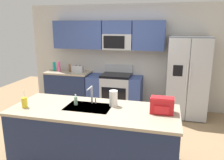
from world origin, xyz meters
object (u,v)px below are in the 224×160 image
(drink_cup_yellow, at_px, (25,102))
(soap_dispenser, at_px, (76,100))
(toaster, at_px, (78,69))
(paper_towel_roll, at_px, (113,98))
(bottle_teal, at_px, (54,66))
(bottle_pink, at_px, (59,67))
(backpack, at_px, (162,105))
(pepper_mill, at_px, (70,68))
(sink_faucet, at_px, (92,93))
(range_oven, at_px, (115,92))
(refrigerator, at_px, (187,78))

(drink_cup_yellow, relative_size, soap_dispenser, 1.61)
(toaster, distance_m, paper_towel_roll, 2.59)
(soap_dispenser, bearing_deg, bottle_teal, 124.87)
(toaster, bearing_deg, drink_cup_yellow, -85.45)
(bottle_pink, bearing_deg, backpack, -39.61)
(pepper_mill, xyz_separation_m, sink_faucet, (1.37, -2.19, 0.07))
(range_oven, height_order, toaster, range_oven)
(pepper_mill, xyz_separation_m, paper_towel_roll, (1.72, -2.19, 0.02))
(bottle_pink, height_order, drink_cup_yellow, drink_cup_yellow)
(toaster, height_order, backpack, backpack)
(refrigerator, bearing_deg, drink_cup_yellow, -134.62)
(range_oven, distance_m, drink_cup_yellow, 2.74)
(toaster, xyz_separation_m, bottle_teal, (-0.70, 0.05, 0.03))
(paper_towel_roll, bearing_deg, backpack, -8.10)
(bottle_teal, distance_m, drink_cup_yellow, 2.73)
(bottle_pink, distance_m, backpack, 3.52)
(pepper_mill, bearing_deg, drink_cup_yellow, -80.03)
(refrigerator, bearing_deg, bottle_teal, 178.76)
(sink_faucet, relative_size, backpack, 0.88)
(backpack, bearing_deg, range_oven, 117.92)
(drink_cup_yellow, height_order, soap_dispenser, drink_cup_yellow)
(drink_cup_yellow, bearing_deg, range_oven, 73.44)
(drink_cup_yellow, distance_m, backpack, 2.00)
(pepper_mill, bearing_deg, refrigerator, -1.36)
(bottle_pink, bearing_deg, range_oven, 1.88)
(toaster, height_order, paper_towel_roll, paper_towel_roll)
(refrigerator, height_order, bottle_teal, refrigerator)
(soap_dispenser, relative_size, backpack, 0.53)
(sink_faucet, bearing_deg, range_oven, 93.87)
(pepper_mill, relative_size, sink_faucet, 0.71)
(toaster, bearing_deg, bottle_teal, 175.64)
(paper_towel_roll, height_order, backpack, paper_towel_roll)
(refrigerator, height_order, bottle_pink, refrigerator)
(drink_cup_yellow, height_order, backpack, drink_cup_yellow)
(pepper_mill, xyz_separation_m, bottle_pink, (-0.28, -0.05, 0.03))
(soap_dispenser, bearing_deg, sink_faucet, 23.63)
(sink_faucet, bearing_deg, paper_towel_roll, -0.89)
(pepper_mill, distance_m, paper_towel_roll, 2.78)
(refrigerator, relative_size, pepper_mill, 9.25)
(range_oven, xyz_separation_m, toaster, (-0.97, -0.05, 0.55))
(toaster, distance_m, backpack, 3.13)
(refrigerator, relative_size, paper_towel_roll, 7.71)
(toaster, relative_size, bottle_teal, 1.18)
(toaster, distance_m, drink_cup_yellow, 2.53)
(soap_dispenser, bearing_deg, toaster, 111.78)
(bottle_teal, bearing_deg, toaster, -4.36)
(refrigerator, relative_size, backpack, 5.78)
(range_oven, relative_size, paper_towel_roll, 5.67)
(bottle_teal, distance_m, soap_dispenser, 2.79)
(refrigerator, bearing_deg, soap_dispenser, -128.82)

